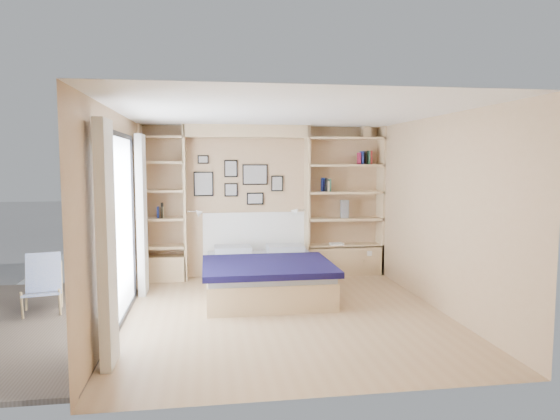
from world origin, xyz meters
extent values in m
plane|color=tan|center=(0.00, 0.00, 0.00)|extent=(4.50, 4.50, 0.00)
plane|color=tan|center=(0.00, 2.25, 1.25)|extent=(4.00, 0.00, 4.00)
plane|color=tan|center=(0.00, -2.25, 1.25)|extent=(4.00, 0.00, 4.00)
plane|color=tan|center=(-2.00, 0.00, 1.25)|extent=(0.00, 4.50, 4.50)
plane|color=tan|center=(2.00, 0.00, 1.25)|extent=(0.00, 4.50, 4.50)
plane|color=white|center=(0.00, 0.00, 2.50)|extent=(4.50, 4.50, 0.00)
cube|color=beige|center=(-1.30, 2.08, 1.25)|extent=(0.04, 0.35, 2.50)
cube|color=beige|center=(0.70, 2.08, 1.25)|extent=(0.04, 0.35, 2.50)
cube|color=beige|center=(-0.30, 2.08, 2.40)|extent=(2.00, 0.35, 0.20)
cube|color=beige|center=(1.98, 2.08, 1.25)|extent=(0.04, 0.35, 2.50)
cube|color=beige|center=(-1.98, 2.08, 1.25)|extent=(0.04, 0.35, 2.50)
cube|color=beige|center=(1.35, 2.08, 0.25)|extent=(1.30, 0.35, 0.50)
cube|color=beige|center=(-1.65, 2.08, 0.20)|extent=(0.70, 0.35, 0.40)
cube|color=black|center=(-1.97, 0.00, 2.23)|extent=(0.04, 2.08, 0.06)
cube|color=black|center=(-1.97, 0.00, 0.03)|extent=(0.04, 2.08, 0.06)
cube|color=black|center=(-1.97, -1.02, 1.10)|extent=(0.04, 0.06, 2.20)
cube|color=black|center=(-1.97, 1.02, 1.10)|extent=(0.04, 0.06, 2.20)
cube|color=silver|center=(-1.98, 0.00, 1.12)|extent=(0.01, 2.00, 2.20)
cube|color=white|center=(-1.88, -1.30, 1.15)|extent=(0.10, 0.45, 2.30)
cube|color=white|center=(-1.88, 1.30, 1.15)|extent=(0.10, 0.45, 2.30)
cube|color=beige|center=(1.35, 2.08, 0.50)|extent=(1.30, 0.35, 0.04)
cube|color=beige|center=(1.35, 2.08, 0.95)|extent=(1.30, 0.35, 0.04)
cube|color=beige|center=(1.35, 2.08, 1.40)|extent=(1.30, 0.35, 0.04)
cube|color=beige|center=(1.35, 2.08, 1.85)|extent=(1.30, 0.35, 0.04)
cube|color=beige|center=(1.35, 2.08, 2.30)|extent=(1.30, 0.35, 0.04)
cube|color=beige|center=(-1.65, 2.08, 0.55)|extent=(0.70, 0.35, 0.04)
cube|color=beige|center=(-1.65, 2.08, 1.00)|extent=(0.70, 0.35, 0.04)
cube|color=beige|center=(-1.65, 2.08, 1.45)|extent=(0.70, 0.35, 0.04)
cube|color=beige|center=(-1.65, 2.08, 1.90)|extent=(0.70, 0.35, 0.04)
cube|color=beige|center=(-1.65, 2.08, 2.30)|extent=(0.70, 0.35, 0.04)
cube|color=beige|center=(-0.14, 1.01, 0.18)|extent=(1.67, 2.09, 0.37)
cube|color=#AFB5BF|center=(-0.14, 1.01, 0.42)|extent=(1.63, 2.05, 0.10)
cube|color=#100D36|center=(-0.14, 0.65, 0.49)|extent=(1.77, 1.46, 0.08)
cube|color=#AFB5BF|center=(-0.56, 1.75, 0.53)|extent=(0.57, 0.42, 0.12)
cube|color=#AFB5BF|center=(0.28, 1.75, 0.53)|extent=(0.57, 0.42, 0.12)
cube|color=white|center=(-0.14, 2.22, 0.72)|extent=(1.77, 0.04, 0.70)
cube|color=black|center=(-1.00, 2.23, 1.55)|extent=(0.32, 0.02, 0.40)
cube|color=gray|center=(-1.00, 2.21, 1.55)|extent=(0.28, 0.01, 0.36)
cube|color=black|center=(-0.55, 2.23, 1.80)|extent=(0.22, 0.02, 0.28)
cube|color=gray|center=(-0.55, 2.21, 1.80)|extent=(0.18, 0.01, 0.24)
cube|color=black|center=(-0.55, 2.23, 1.45)|extent=(0.22, 0.02, 0.22)
cube|color=gray|center=(-0.55, 2.21, 1.45)|extent=(0.18, 0.01, 0.18)
cube|color=black|center=(-0.15, 2.23, 1.70)|extent=(0.42, 0.02, 0.34)
cube|color=gray|center=(-0.15, 2.21, 1.70)|extent=(0.38, 0.01, 0.30)
cube|color=black|center=(-0.15, 2.23, 1.30)|extent=(0.28, 0.02, 0.20)
cube|color=gray|center=(-0.15, 2.21, 1.30)|extent=(0.24, 0.01, 0.16)
cube|color=black|center=(0.22, 2.23, 1.55)|extent=(0.20, 0.02, 0.26)
cube|color=gray|center=(0.22, 2.21, 1.55)|extent=(0.16, 0.01, 0.22)
cube|color=black|center=(-1.00, 2.23, 1.95)|extent=(0.18, 0.02, 0.14)
cube|color=gray|center=(-1.00, 2.21, 1.95)|extent=(0.14, 0.01, 0.10)
cylinder|color=silver|center=(-1.16, 2.00, 1.12)|extent=(0.20, 0.02, 0.02)
cone|color=white|center=(-1.06, 2.00, 1.10)|extent=(0.13, 0.12, 0.15)
cylinder|color=silver|center=(0.56, 2.00, 1.12)|extent=(0.20, 0.02, 0.02)
cone|color=white|center=(0.46, 2.00, 1.10)|extent=(0.13, 0.12, 0.15)
cube|color=#B42E4F|center=(0.96, 2.07, 1.52)|extent=(0.02, 0.15, 0.19)
cube|color=navy|center=(0.96, 2.07, 1.53)|extent=(0.03, 0.15, 0.23)
cube|color=black|center=(1.02, 2.07, 1.53)|extent=(0.03, 0.15, 0.22)
cube|color=#BFB28C|center=(1.05, 2.07, 1.51)|extent=(0.04, 0.15, 0.17)
cube|color=#26593F|center=(1.08, 2.07, 1.52)|extent=(0.03, 0.15, 0.21)
cube|color=#9B1D40|center=(1.58, 2.07, 1.97)|extent=(0.02, 0.15, 0.19)
cube|color=navy|center=(1.64, 2.07, 1.98)|extent=(0.03, 0.15, 0.22)
cube|color=black|center=(1.67, 2.07, 1.98)|extent=(0.03, 0.15, 0.22)
cube|color=#C8B490|center=(1.66, 2.07, 1.97)|extent=(0.04, 0.15, 0.21)
cube|color=#26593F|center=(1.75, 2.07, 1.98)|extent=(0.03, 0.15, 0.23)
cube|color=#A51E1E|center=(1.78, 2.07, 1.98)|extent=(0.03, 0.15, 0.23)
cube|color=navy|center=(-1.72, 2.07, 1.11)|extent=(0.02, 0.15, 0.18)
cube|color=black|center=(-1.66, 2.07, 1.14)|extent=(0.03, 0.15, 0.24)
cube|color=#BFB28C|center=(-1.65, 2.07, 1.11)|extent=(0.03, 0.15, 0.18)
cube|color=beige|center=(1.70, 2.07, 2.40)|extent=(0.13, 0.13, 0.15)
cone|color=beige|center=(1.70, 2.07, 2.51)|extent=(0.20, 0.20, 0.08)
cube|color=slate|center=(1.35, 2.07, 1.12)|extent=(0.12, 0.12, 0.30)
cube|color=white|center=(1.20, 2.02, 0.54)|extent=(0.22, 0.16, 0.03)
cylinder|color=tan|center=(-3.16, 0.17, 0.19)|extent=(0.06, 0.13, 0.37)
cylinder|color=tan|center=(-2.75, 0.26, 0.19)|extent=(0.06, 0.13, 0.37)
cylinder|color=tan|center=(-3.28, 0.67, 0.28)|extent=(0.10, 0.31, 0.61)
cylinder|color=tan|center=(-2.87, 0.77, 0.28)|extent=(0.10, 0.31, 0.61)
cube|color=#3554BC|center=(-3.00, 0.40, 0.26)|extent=(0.53, 0.60, 0.14)
cube|color=#3554BC|center=(-3.08, 0.75, 0.47)|extent=(0.46, 0.30, 0.50)
camera|label=1|loc=(-0.96, -6.04, 1.91)|focal=32.00mm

